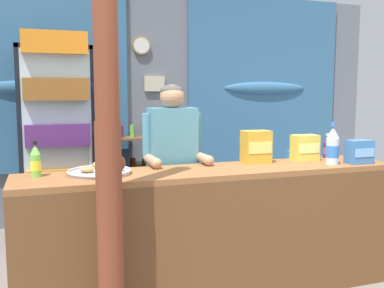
% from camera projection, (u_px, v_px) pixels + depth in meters
% --- Properties ---
extents(ground_plane, '(7.73, 7.73, 0.00)m').
position_uv_depth(ground_plane, '(204.00, 264.00, 3.80)').
color(ground_plane, slate).
extents(back_wall_curtained, '(5.75, 0.22, 2.65)m').
position_uv_depth(back_wall_curtained, '(156.00, 101.00, 5.21)').
color(back_wall_curtained, slate).
rests_on(back_wall_curtained, ground).
extents(stall_counter, '(2.75, 0.52, 0.93)m').
position_uv_depth(stall_counter, '(219.00, 223.00, 3.08)').
color(stall_counter, '#935B33').
rests_on(stall_counter, ground).
extents(timber_post, '(0.17, 0.15, 2.64)m').
position_uv_depth(timber_post, '(108.00, 132.00, 2.42)').
color(timber_post, brown).
rests_on(timber_post, ground).
extents(drink_fridge, '(0.69, 0.75, 2.02)m').
position_uv_depth(drink_fridge, '(57.00, 131.00, 4.28)').
color(drink_fridge, black).
rests_on(drink_fridge, ground).
extents(bottle_shelf_rack, '(0.48, 0.28, 1.14)m').
position_uv_depth(bottle_shelf_rack, '(127.00, 172.00, 4.91)').
color(bottle_shelf_rack, brown).
rests_on(bottle_shelf_rack, ground).
extents(plastic_lawn_chair, '(0.52, 0.52, 0.86)m').
position_uv_depth(plastic_lawn_chair, '(293.00, 181.00, 4.90)').
color(plastic_lawn_chair, '#3884D6').
rests_on(plastic_lawn_chair, ground).
extents(shopkeeper, '(0.48, 0.42, 1.54)m').
position_uv_depth(shopkeeper, '(173.00, 158.00, 3.45)').
color(shopkeeper, '#28282D').
rests_on(shopkeeper, ground).
extents(soda_bottle_water, '(0.10, 0.10, 0.32)m').
position_uv_depth(soda_bottle_water, '(333.00, 147.00, 3.32)').
color(soda_bottle_water, silver).
rests_on(soda_bottle_water, stall_counter).
extents(soda_bottle_lime_soda, '(0.07, 0.07, 0.23)m').
position_uv_depth(soda_bottle_lime_soda, '(36.00, 162.00, 2.84)').
color(soda_bottle_lime_soda, '#75C64C').
rests_on(soda_bottle_lime_soda, stall_counter).
extents(soda_bottle_grape_soda, '(0.07, 0.07, 0.21)m').
position_uv_depth(soda_bottle_grape_soda, '(327.00, 148.00, 3.65)').
color(soda_bottle_grape_soda, '#56286B').
rests_on(soda_bottle_grape_soda, stall_counter).
extents(snack_box_biscuit, '(0.19, 0.13, 0.18)m').
position_uv_depth(snack_box_biscuit, '(359.00, 152.00, 3.36)').
color(snack_box_biscuit, '#3D75B7').
rests_on(snack_box_biscuit, stall_counter).
extents(snack_box_instant_noodle, '(0.20, 0.13, 0.21)m').
position_uv_depth(snack_box_instant_noodle, '(305.00, 148.00, 3.51)').
color(snack_box_instant_noodle, '#EAD14C').
rests_on(snack_box_instant_noodle, stall_counter).
extents(snack_box_choco_powder, '(0.21, 0.15, 0.25)m').
position_uv_depth(snack_box_choco_powder, '(256.00, 147.00, 3.40)').
color(snack_box_choco_powder, gold).
rests_on(snack_box_choco_powder, stall_counter).
extents(pastry_tray, '(0.43, 0.43, 0.07)m').
position_uv_depth(pastry_tray, '(100.00, 171.00, 2.94)').
color(pastry_tray, '#BCBCC1').
rests_on(pastry_tray, stall_counter).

